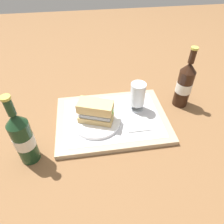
{
  "coord_description": "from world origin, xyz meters",
  "views": [
    {
      "loc": [
        -0.09,
        -0.6,
        0.6
      ],
      "look_at": [
        0.0,
        0.0,
        0.05
      ],
      "focal_mm": 33.22,
      "sensor_mm": 36.0,
      "label": 1
    }
  ],
  "objects": [
    {
      "name": "beer_glass",
      "position": [
        0.11,
        0.04,
        0.09
      ],
      "size": [
        0.06,
        0.06,
        0.12
      ],
      "color": "silver",
      "rests_on": "placemat"
    },
    {
      "name": "napkin_folded",
      "position": [
        0.09,
        -0.06,
        0.02
      ],
      "size": [
        0.09,
        0.07,
        0.01
      ],
      "primitive_type": "cube",
      "color": "white",
      "rests_on": "placemat"
    },
    {
      "name": "second_bottle",
      "position": [
        -0.3,
        -0.13,
        0.1
      ],
      "size": [
        0.07,
        0.07,
        0.27
      ],
      "color": "#19381E",
      "rests_on": "ground_plane"
    },
    {
      "name": "tray",
      "position": [
        0.0,
        0.0,
        0.01
      ],
      "size": [
        0.44,
        0.32,
        0.02
      ],
      "primitive_type": "cube",
      "color": "tan",
      "rests_on": "ground_plane"
    },
    {
      "name": "plate",
      "position": [
        -0.06,
        -0.02,
        0.03
      ],
      "size": [
        0.19,
        0.19,
        0.01
      ],
      "primitive_type": "cylinder",
      "color": "white",
      "rests_on": "placemat"
    },
    {
      "name": "beer_bottle",
      "position": [
        0.32,
        0.07,
        0.1
      ],
      "size": [
        0.07,
        0.07,
        0.27
      ],
      "color": "black",
      "rests_on": "ground_plane"
    },
    {
      "name": "placemat",
      "position": [
        0.0,
        0.0,
        0.02
      ],
      "size": [
        0.38,
        0.27,
        0.0
      ],
      "primitive_type": "cube",
      "color": "silver",
      "rests_on": "tray"
    },
    {
      "name": "sandwich",
      "position": [
        -0.06,
        -0.02,
        0.08
      ],
      "size": [
        0.14,
        0.11,
        0.08
      ],
      "rotation": [
        0.0,
        0.0,
        -0.36
      ],
      "color": "tan",
      "rests_on": "plate"
    },
    {
      "name": "ground_plane",
      "position": [
        0.0,
        0.0,
        0.0
      ],
      "size": [
        3.0,
        3.0,
        0.0
      ],
      "primitive_type": "plane",
      "color": "brown"
    }
  ]
}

